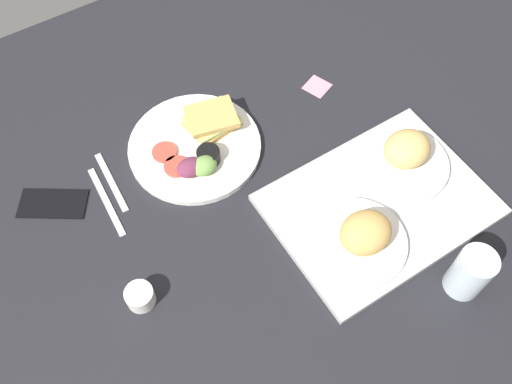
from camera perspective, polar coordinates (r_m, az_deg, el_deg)
The scene contains 11 objects.
ground_plane at distance 122.71cm, azimuth 0.04°, elevation 0.10°, with size 190.00×150.00×3.00cm, color black.
serving_tray at distance 121.13cm, azimuth 12.51°, elevation -1.29°, with size 45.00×33.00×1.60cm, color #B2B2AD.
bread_plate_near at distance 124.69cm, azimuth 14.99°, elevation 3.60°, with size 20.73×20.73×8.60cm.
bread_plate_far at distance 112.20cm, azimuth 10.82°, elevation -4.55°, with size 20.19×20.19×8.70cm.
plate_with_salad at distance 126.59cm, azimuth -6.00°, elevation 4.86°, with size 30.17×30.17×5.40cm.
drinking_glass at distance 113.30cm, azimuth 21.15°, elevation -7.75°, with size 7.20×7.20×11.64cm, color silver.
espresso_cup at distance 110.39cm, azimuth -11.83°, elevation -10.47°, with size 5.60×5.60×4.00cm, color silver.
fork at distance 126.06cm, azimuth -14.67°, elevation 1.04°, with size 17.00×1.40×0.50cm, color #B7B7BC.
knife at distance 123.65cm, azimuth -15.14°, elevation -0.91°, with size 19.00×1.40×0.50cm, color #B7B7BC.
cell_phone at distance 126.71cm, azimuth -20.17°, elevation -1.07°, with size 14.40×7.20×0.80cm, color black.
sticky_note at distance 139.93cm, azimuth 6.29°, elevation 10.74°, with size 5.60×5.60×0.12cm, color pink.
Camera 1 is at (34.39, 54.05, 103.16)cm, focal length 38.92 mm.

